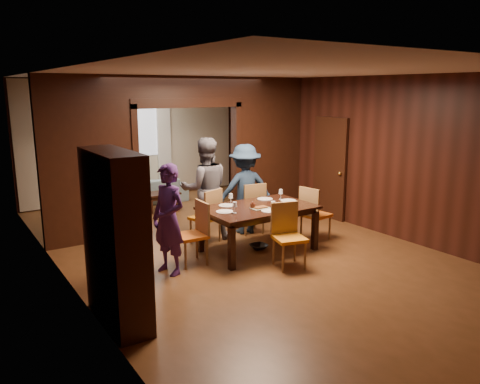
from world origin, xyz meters
TOP-DOWN VIEW (x-y plane):
  - floor at (0.00, 0.00)m, footprint 9.00×9.00m
  - ceiling at (0.00, 0.00)m, footprint 5.50×9.00m
  - room_walls at (0.00, 1.89)m, footprint 5.52×9.01m
  - person_purple at (-1.41, -0.47)m, footprint 0.55×0.68m
  - person_grey at (-0.17, 0.66)m, footprint 1.06×0.93m
  - person_navy at (0.63, 0.58)m, footprint 1.19×0.85m
  - sofa at (-0.04, 3.85)m, footprint 2.00×0.84m
  - serving_bowl at (0.30, -0.33)m, footprint 0.30×0.30m
  - dining_table at (0.24, -0.40)m, footprint 1.82×1.13m
  - coffee_table at (-0.01, 3.00)m, footprint 0.80×0.50m
  - chair_left at (-0.98, -0.33)m, footprint 0.46×0.46m
  - chair_right at (1.46, -0.46)m, footprint 0.50×0.50m
  - chair_far_l at (-0.29, 0.47)m, footprint 0.56×0.56m
  - chair_far_r at (0.71, 0.51)m, footprint 0.50×0.50m
  - chair_near at (0.20, -1.26)m, footprint 0.54×0.54m
  - hutch at (-2.53, -1.50)m, footprint 0.40×1.20m
  - door_right at (2.70, 0.50)m, footprint 0.06×0.90m
  - window_far at (0.00, 4.44)m, footprint 1.20×0.03m
  - curtain_left at (-0.75, 4.40)m, footprint 0.35×0.06m
  - curtain_right at (0.75, 4.40)m, footprint 0.35×0.06m
  - plate_left at (-0.41, -0.39)m, footprint 0.27×0.27m
  - plate_far_l at (-0.17, -0.07)m, footprint 0.27×0.27m
  - plate_far_r at (0.64, -0.03)m, footprint 0.27×0.27m
  - plate_right at (0.91, -0.36)m, footprint 0.27×0.27m
  - plate_near at (0.21, -0.74)m, footprint 0.27×0.27m
  - platter_a at (0.18, -0.53)m, footprint 0.30×0.20m
  - platter_b at (0.57, -0.64)m, footprint 0.30×0.20m
  - wineglass_left at (-0.32, -0.54)m, footprint 0.08×0.08m
  - wineglass_far at (-0.04, 0.00)m, footprint 0.08×0.08m
  - wineglass_right at (0.87, -0.19)m, footprint 0.08×0.08m
  - tumbler at (0.31, -0.70)m, footprint 0.07×0.07m
  - condiment_jar at (0.08, -0.46)m, footprint 0.08×0.08m

SIDE VIEW (x-z plane):
  - floor at x=0.00m, z-range 0.00..0.00m
  - coffee_table at x=-0.01m, z-range 0.00..0.40m
  - sofa at x=-0.04m, z-range 0.00..0.58m
  - dining_table at x=0.24m, z-range 0.00..0.76m
  - chair_left at x=-0.98m, z-range 0.00..0.97m
  - chair_right at x=1.46m, z-range 0.00..0.97m
  - chair_far_l at x=-0.29m, z-range 0.00..0.97m
  - chair_far_r at x=0.71m, z-range 0.00..0.97m
  - chair_near at x=0.20m, z-range 0.00..0.97m
  - plate_left at x=-0.41m, z-range 0.76..0.77m
  - plate_far_l at x=-0.17m, z-range 0.76..0.77m
  - plate_far_r at x=0.64m, z-range 0.76..0.77m
  - plate_right at x=0.91m, z-range 0.76..0.77m
  - plate_near at x=0.21m, z-range 0.76..0.77m
  - platter_a at x=0.18m, z-range 0.76..0.80m
  - platter_b at x=0.57m, z-range 0.76..0.80m
  - serving_bowl at x=0.30m, z-range 0.76..0.83m
  - person_purple at x=-1.41m, z-range 0.00..1.63m
  - condiment_jar at x=0.08m, z-range 0.76..0.87m
  - tumbler at x=0.31m, z-range 0.76..0.90m
  - person_navy at x=0.63m, z-range 0.00..1.67m
  - wineglass_left at x=-0.32m, z-range 0.76..0.94m
  - wineglass_far at x=-0.04m, z-range 0.76..0.94m
  - wineglass_right at x=0.87m, z-range 0.76..0.94m
  - person_grey at x=-0.17m, z-range 0.00..1.83m
  - hutch at x=-2.53m, z-range 0.00..2.00m
  - door_right at x=2.70m, z-range 0.00..2.10m
  - curtain_left at x=-0.75m, z-range 0.05..2.45m
  - curtain_right at x=0.75m, z-range 0.05..2.45m
  - room_walls at x=0.00m, z-range 0.06..2.96m
  - window_far at x=0.00m, z-range 1.05..2.35m
  - ceiling at x=0.00m, z-range 2.89..2.91m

